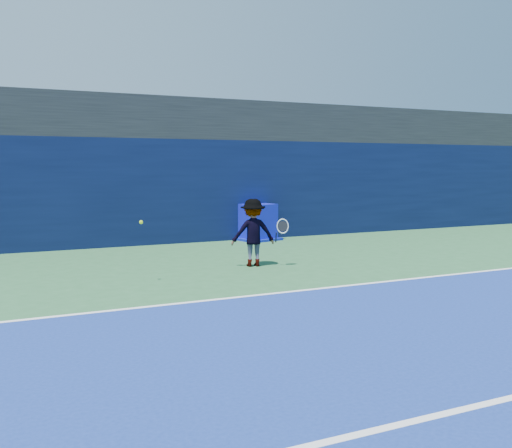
{
  "coord_description": "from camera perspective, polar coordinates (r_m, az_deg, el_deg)",
  "views": [
    {
      "loc": [
        -4.31,
        -5.74,
        2.23
      ],
      "look_at": [
        0.81,
        5.2,
        1.0
      ],
      "focal_mm": 40.0,
      "sensor_mm": 36.0,
      "label": 1
    }
  ],
  "objects": [
    {
      "name": "service_line",
      "position": [
        6.12,
        23.19,
        -15.93
      ],
      "size": [
        24.0,
        0.1,
        0.01
      ],
      "primitive_type": "cube",
      "color": "white",
      "rests_on": "ground"
    },
    {
      "name": "baseline",
      "position": [
        9.99,
        1.15,
        -7.03
      ],
      "size": [
        24.0,
        0.1,
        0.01
      ],
      "primitive_type": "cube",
      "color": "white",
      "rests_on": "ground"
    },
    {
      "name": "tennis_ball",
      "position": [
        11.03,
        -11.42,
        0.18
      ],
      "size": [
        0.07,
        0.07,
        0.07
      ],
      "color": "#A9D717",
      "rests_on": "ground"
    },
    {
      "name": "ground",
      "position": [
        7.51,
        11.52,
        -11.56
      ],
      "size": [
        80.0,
        80.0,
        0.0
      ],
      "primitive_type": "plane",
      "color": "#2A5F35",
      "rests_on": "ground"
    },
    {
      "name": "equipment_cart",
      "position": [
        17.24,
        0.07,
        0.05
      ],
      "size": [
        1.39,
        1.39,
        1.1
      ],
      "color": "#0C0FB2",
      "rests_on": "ground"
    },
    {
      "name": "stadium_band",
      "position": [
        17.82,
        -11.19,
        10.11
      ],
      "size": [
        36.0,
        3.0,
        1.2
      ],
      "primitive_type": "cube",
      "color": "black",
      "rests_on": "back_wall_assembly"
    },
    {
      "name": "tennis_player",
      "position": [
        12.69,
        -0.3,
        -0.86
      ],
      "size": [
        1.26,
        0.76,
        1.51
      ],
      "color": "white",
      "rests_on": "ground"
    },
    {
      "name": "back_wall_assembly",
      "position": [
        16.81,
        -10.24,
        3.23
      ],
      "size": [
        36.0,
        1.03,
        3.0
      ],
      "color": "#091134",
      "rests_on": "ground"
    }
  ]
}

